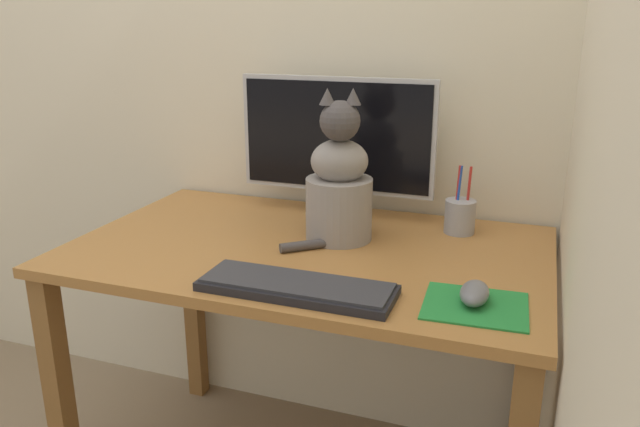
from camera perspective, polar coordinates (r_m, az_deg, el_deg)
wall_back at (r=1.78m, az=3.36°, el=17.48°), size 7.00×0.04×2.50m
wall_side_right at (r=1.33m, az=24.71°, el=15.99°), size 0.04×7.00×2.50m
desk at (r=1.56m, az=-1.07°, el=-6.60°), size 1.14×0.70×0.72m
monitor at (r=1.70m, az=1.50°, el=6.51°), size 0.54×0.17×0.38m
keyboard at (r=1.27m, az=-2.15°, el=-6.72°), size 0.40×0.13×0.02m
mousepad_right at (r=1.24m, az=14.01°, el=-8.19°), size 0.20×0.18×0.00m
computer_mouse_right at (r=1.25m, az=13.95°, el=-7.08°), size 0.06×0.10×0.04m
cat at (r=1.52m, az=1.75°, el=2.61°), size 0.21×0.26×0.37m
pen_cup at (r=1.63m, az=12.67°, el=-0.20°), size 0.08×0.08×0.17m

